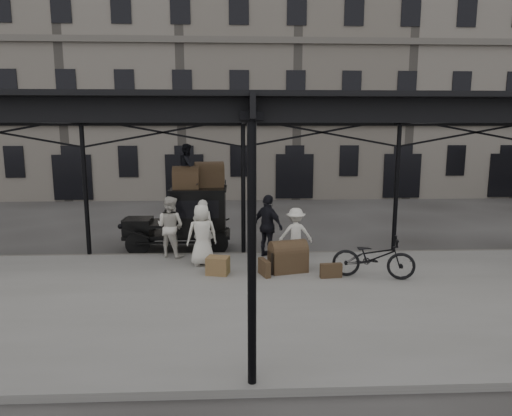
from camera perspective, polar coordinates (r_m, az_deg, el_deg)
The scene contains 18 objects.
ground at distance 13.21m, azimuth -1.41°, elevation -8.51°, with size 120.00×120.00×0.00m, color #383533.
platform at distance 11.30m, azimuth -1.20°, elevation -11.35°, with size 28.00×8.00×0.15m, color slate.
canopy at distance 10.82m, azimuth -1.33°, elevation 12.16°, with size 22.50×9.00×4.74m.
building_frontage at distance 30.66m, azimuth -2.17°, elevation 15.21°, with size 64.00×8.00×14.00m, color slate.
taxi at distance 15.87m, azimuth -8.24°, elevation -0.97°, with size 3.65×1.55×2.18m.
porter_left at distance 14.60m, azimuth -6.63°, elevation -2.46°, with size 0.66×0.44×1.82m, color beige.
porter_midleft at distance 14.66m, azimuth -10.66°, elevation -2.29°, with size 0.94×0.73×1.93m, color beige.
porter_centre at distance 13.62m, azimuth -6.76°, elevation -3.31°, with size 0.90×0.59×1.84m, color silver.
porter_official at distance 14.35m, azimuth 1.52°, elevation -2.27°, with size 1.17×0.49×1.99m, color black.
porter_right at distance 14.20m, azimuth 4.96°, elevation -3.21°, with size 1.04×0.60×1.61m, color silver.
bicycle at distance 12.85m, azimuth 14.48°, elevation -5.96°, with size 0.77×2.20×1.16m, color black.
porter_roof at distance 15.54m, azimuth -8.55°, elevation 5.21°, with size 0.72×0.56×1.49m, color black.
steamer_trunk_roof_near at distance 15.44m, azimuth -8.75°, elevation 3.58°, with size 0.87×0.53×0.64m, color #4E3C24, non-canonical shape.
steamer_trunk_roof_far at distance 15.82m, azimuth -5.87°, elevation 3.95°, with size 0.99×0.60×0.73m, color #4E3C24, non-canonical shape.
steamer_trunk_platform at distance 13.07m, azimuth 4.02°, elevation -6.30°, with size 1.03×0.63×0.76m, color #4E3C24, non-canonical shape.
wicker_hamper at distance 12.86m, azimuth -4.79°, elevation -7.18°, with size 0.60×0.45×0.50m, color #916643.
suitcase_upright at distance 12.72m, azimuth 1.04°, elevation -7.46°, with size 0.15×0.60×0.45m, color #4E3C24.
suitcase_flat at distance 12.71m, azimuth 9.36°, elevation -7.72°, with size 0.60×0.15×0.40m, color #4E3C24.
Camera 1 is at (-0.24, -12.53, 4.18)m, focal length 32.00 mm.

